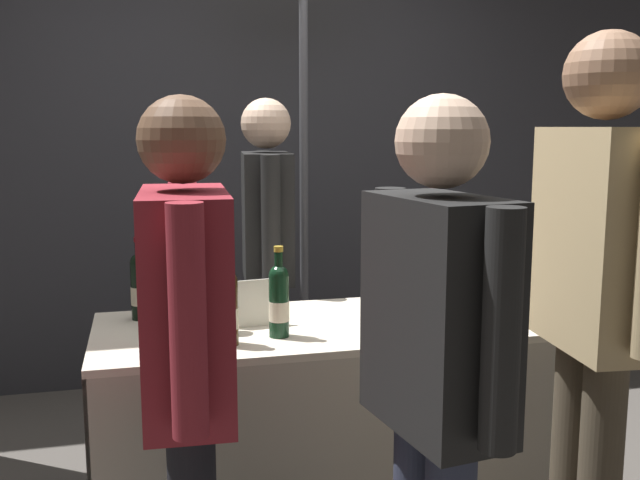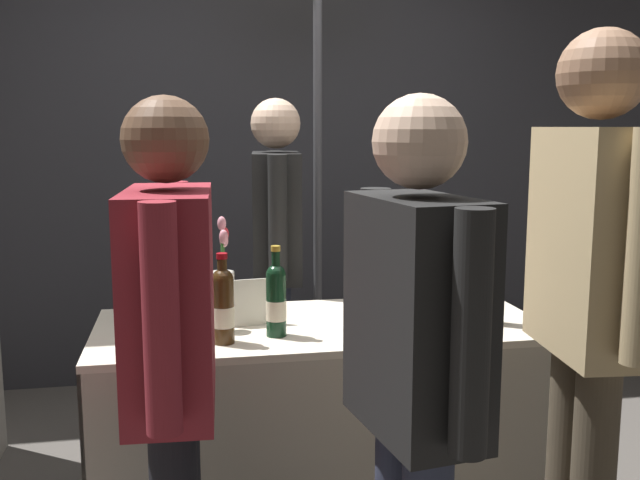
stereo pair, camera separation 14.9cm
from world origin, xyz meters
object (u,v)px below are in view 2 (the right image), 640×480
featured_wine_bottle (223,304)px  wine_glass_near_vendor (220,299)px  wine_glass_near_taster (475,281)px  flower_vase (223,286)px  tasting_table (320,390)px  vendor_presenter (277,244)px  taster_foreground_right (172,344)px  wine_glass_mid (450,281)px  booth_signpost (318,128)px  display_bottle_0 (494,284)px

featured_wine_bottle → wine_glass_near_vendor: featured_wine_bottle is taller
wine_glass_near_taster → flower_vase: size_ratio=0.35×
tasting_table → vendor_presenter: (-0.06, 0.74, 0.43)m
featured_wine_bottle → flower_vase: bearing=87.2°
flower_vase → vendor_presenter: (0.28, 0.62, 0.05)m
flower_vase → taster_foreground_right: 0.79m
tasting_table → wine_glass_mid: 0.66m
flower_vase → booth_signpost: booth_signpost is taller
featured_wine_bottle → display_bottle_0: size_ratio=0.86×
wine_glass_mid → booth_signpost: (-0.33, 1.04, 0.58)m
wine_glass_near_vendor → flower_vase: (0.02, 0.15, 0.01)m
tasting_table → display_bottle_0: display_bottle_0 is taller
vendor_presenter → wine_glass_near_vendor: bearing=-14.9°
wine_glass_near_taster → flower_vase: bearing=-177.8°
wine_glass_mid → vendor_presenter: size_ratio=0.09×
wine_glass_near_vendor → wine_glass_near_taster: wine_glass_near_vendor is taller
tasting_table → wine_glass_near_vendor: (-0.35, -0.03, 0.37)m
wine_glass_near_taster → vendor_presenter: (-0.71, 0.58, 0.08)m
display_bottle_0 → wine_glass_near_taster: bearing=80.3°
wine_glass_mid → wine_glass_near_taster: 0.12m
tasting_table → taster_foreground_right: bearing=-127.9°
featured_wine_bottle → flower_vase: 0.30m
featured_wine_bottle → wine_glass_near_taster: (1.01, 0.34, -0.03)m
featured_wine_bottle → wine_glass_near_taster: bearing=18.7°
taster_foreground_right → wine_glass_near_vendor: bearing=-10.9°
wine_glass_near_vendor → booth_signpost: 1.44m
wine_glass_near_taster → taster_foreground_right: 1.41m
display_bottle_0 → taster_foreground_right: 1.23m
tasting_table → display_bottle_0: size_ratio=4.58×
wine_glass_near_taster → display_bottle_0: bearing=-99.7°
display_bottle_0 → wine_glass_near_vendor: size_ratio=2.25×
wine_glass_near_vendor → taster_foreground_right: size_ratio=0.10×
wine_glass_near_taster → taster_foreground_right: taster_foreground_right is taller
wine_glass_mid → wine_glass_near_taster: size_ratio=1.06×
vendor_presenter → taster_foreground_right: bearing=-11.8°
wine_glass_near_taster → flower_vase: (-0.99, -0.04, 0.03)m
flower_vase → booth_signpost: 1.31m
wine_glass_mid → wine_glass_near_vendor: bearing=-170.0°
flower_vase → vendor_presenter: 0.68m
featured_wine_bottle → vendor_presenter: bearing=72.5°
display_bottle_0 → vendor_presenter: vendor_presenter is taller
taster_foreground_right → featured_wine_bottle: bearing=-15.3°
display_bottle_0 → flower_vase: 0.97m
wine_glass_near_vendor → display_bottle_0: bearing=-5.6°
wine_glass_near_taster → taster_foreground_right: size_ratio=0.08×
wine_glass_near_taster → wine_glass_near_vendor: bearing=-169.3°
display_bottle_0 → wine_glass_near_taster: 0.29m
display_bottle_0 → wine_glass_near_vendor: (-0.96, 0.09, -0.03)m
taster_foreground_right → booth_signpost: (0.71, 1.82, 0.54)m
tasting_table → flower_vase: (-0.34, 0.12, 0.37)m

